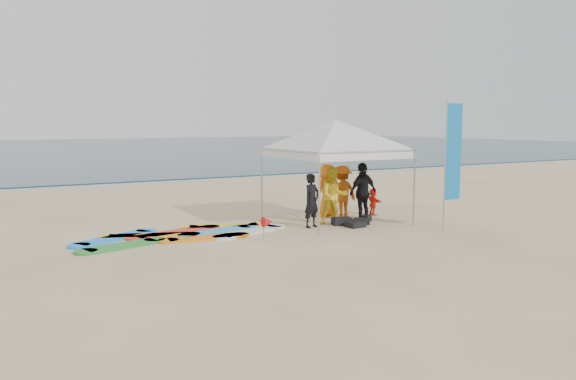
% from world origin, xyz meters
% --- Properties ---
extents(ground, '(120.00, 120.00, 0.00)m').
position_xyz_m(ground, '(0.00, 0.00, 0.00)').
color(ground, beige).
rests_on(ground, ground).
extents(ocean, '(160.00, 84.00, 0.08)m').
position_xyz_m(ocean, '(0.00, 60.00, 0.04)').
color(ocean, '#0C2633').
rests_on(ocean, ground).
extents(shoreline_foam, '(160.00, 1.20, 0.01)m').
position_xyz_m(shoreline_foam, '(0.00, 18.20, 0.00)').
color(shoreline_foam, silver).
rests_on(shoreline_foam, ground).
extents(person_black_a, '(0.66, 0.52, 1.57)m').
position_xyz_m(person_black_a, '(2.11, 3.01, 0.78)').
color(person_black_a, black).
rests_on(person_black_a, ground).
extents(person_yellow, '(1.01, 0.90, 1.72)m').
position_xyz_m(person_yellow, '(2.94, 3.11, 0.86)').
color(person_yellow, yellow).
rests_on(person_yellow, ground).
extents(person_orange_a, '(1.14, 0.71, 1.69)m').
position_xyz_m(person_orange_a, '(3.71, 3.77, 0.85)').
color(person_orange_a, '#C55811').
rests_on(person_orange_a, ground).
extents(person_black_b, '(1.12, 0.60, 1.82)m').
position_xyz_m(person_black_b, '(3.99, 3.07, 0.91)').
color(person_black_b, black).
rests_on(person_black_b, ground).
extents(person_orange_b, '(0.94, 0.72, 1.70)m').
position_xyz_m(person_orange_b, '(3.59, 4.44, 0.85)').
color(person_orange_b, orange).
rests_on(person_orange_b, ground).
extents(person_seated, '(0.43, 0.86, 0.89)m').
position_xyz_m(person_seated, '(5.07, 3.92, 0.44)').
color(person_seated, red).
rests_on(person_seated, ground).
extents(canopy_tent, '(4.72, 4.72, 3.56)m').
position_xyz_m(canopy_tent, '(3.24, 3.48, 3.11)').
color(canopy_tent, '#A5A5A8').
rests_on(canopy_tent, ground).
extents(feather_flag, '(0.62, 0.04, 3.68)m').
position_xyz_m(feather_flag, '(5.50, 0.91, 2.17)').
color(feather_flag, '#A5A5A8').
rests_on(feather_flag, ground).
extents(marker_pennant, '(0.28, 0.28, 0.64)m').
position_xyz_m(marker_pennant, '(0.12, 1.98, 0.49)').
color(marker_pennant, '#A5A5A8').
rests_on(marker_pennant, ground).
extents(gear_pile, '(1.51, 1.02, 0.22)m').
position_xyz_m(gear_pile, '(3.41, 2.75, 0.10)').
color(gear_pile, black).
rests_on(gear_pile, ground).
extents(surfboard_spread, '(5.64, 2.35, 0.07)m').
position_xyz_m(surfboard_spread, '(-1.55, 3.67, 0.04)').
color(surfboard_spread, yellow).
rests_on(surfboard_spread, ground).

